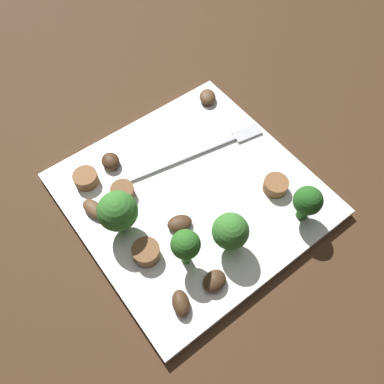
{
  "coord_description": "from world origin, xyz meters",
  "views": [
    {
      "loc": [
        -0.14,
        -0.19,
        0.39
      ],
      "look_at": [
        0.0,
        0.0,
        0.01
      ],
      "focal_mm": 37.18,
      "sensor_mm": 36.0,
      "label": 1
    }
  ],
  "objects_px": {
    "mushroom_0": "(110,161)",
    "mushroom_2": "(94,209)",
    "broccoli_floret_1": "(230,232)",
    "broccoli_floret_3": "(186,245)",
    "mushroom_4": "(181,303)",
    "sausage_slice_3": "(123,191)",
    "broccoli_floret_2": "(118,212)",
    "fork": "(206,149)",
    "broccoli_floret_0": "(308,202)",
    "sausage_slice_0": "(86,178)",
    "mushroom_3": "(208,97)",
    "plate": "(192,194)",
    "sausage_slice_2": "(146,252)",
    "sausage_slice_1": "(276,185)",
    "mushroom_1": "(214,281)",
    "mushroom_5": "(180,223)"
  },
  "relations": [
    {
      "from": "fork",
      "to": "broccoli_floret_2",
      "type": "relative_size",
      "value": 3.16
    },
    {
      "from": "sausage_slice_3",
      "to": "broccoli_floret_2",
      "type": "bearing_deg",
      "value": -123.13
    },
    {
      "from": "sausage_slice_3",
      "to": "mushroom_2",
      "type": "xyz_separation_m",
      "value": [
        -0.04,
        0.0,
        -0.0
      ]
    },
    {
      "from": "broccoli_floret_3",
      "to": "sausage_slice_0",
      "type": "distance_m",
      "value": 0.15
    },
    {
      "from": "mushroom_1",
      "to": "fork",
      "type": "bearing_deg",
      "value": 54.61
    },
    {
      "from": "broccoli_floret_1",
      "to": "broccoli_floret_3",
      "type": "bearing_deg",
      "value": 163.63
    },
    {
      "from": "broccoli_floret_2",
      "to": "mushroom_2",
      "type": "bearing_deg",
      "value": 111.85
    },
    {
      "from": "sausage_slice_1",
      "to": "mushroom_4",
      "type": "xyz_separation_m",
      "value": [
        -0.16,
        -0.04,
        -0.0
      ]
    },
    {
      "from": "broccoli_floret_0",
      "to": "sausage_slice_2",
      "type": "bearing_deg",
      "value": 158.42
    },
    {
      "from": "plate",
      "to": "broccoli_floret_0",
      "type": "height_order",
      "value": "broccoli_floret_0"
    },
    {
      "from": "fork",
      "to": "mushroom_3",
      "type": "relative_size",
      "value": 6.83
    },
    {
      "from": "broccoli_floret_1",
      "to": "sausage_slice_3",
      "type": "relative_size",
      "value": 1.92
    },
    {
      "from": "sausage_slice_0",
      "to": "mushroom_3",
      "type": "relative_size",
      "value": 1.07
    },
    {
      "from": "sausage_slice_3",
      "to": "mushroom_0",
      "type": "xyz_separation_m",
      "value": [
        0.01,
        0.04,
        0.0
      ]
    },
    {
      "from": "sausage_slice_2",
      "to": "mushroom_2",
      "type": "bearing_deg",
      "value": 102.28
    },
    {
      "from": "broccoli_floret_3",
      "to": "mushroom_5",
      "type": "bearing_deg",
      "value": 63.01
    },
    {
      "from": "broccoli_floret_1",
      "to": "broccoli_floret_0",
      "type": "bearing_deg",
      "value": -14.11
    },
    {
      "from": "plate",
      "to": "sausage_slice_1",
      "type": "xyz_separation_m",
      "value": [
        0.08,
        -0.05,
        0.01
      ]
    },
    {
      "from": "mushroom_3",
      "to": "mushroom_5",
      "type": "relative_size",
      "value": 0.97
    },
    {
      "from": "broccoli_floret_1",
      "to": "fork",
      "type": "bearing_deg",
      "value": 62.44
    },
    {
      "from": "broccoli_floret_1",
      "to": "sausage_slice_2",
      "type": "relative_size",
      "value": 1.77
    },
    {
      "from": "fork",
      "to": "sausage_slice_2",
      "type": "xyz_separation_m",
      "value": [
        -0.13,
        -0.07,
        0.01
      ]
    },
    {
      "from": "plate",
      "to": "mushroom_1",
      "type": "bearing_deg",
      "value": -115.67
    },
    {
      "from": "mushroom_5",
      "to": "sausage_slice_3",
      "type": "bearing_deg",
      "value": 111.39
    },
    {
      "from": "plate",
      "to": "mushroom_1",
      "type": "relative_size",
      "value": 10.16
    },
    {
      "from": "fork",
      "to": "sausage_slice_0",
      "type": "distance_m",
      "value": 0.15
    },
    {
      "from": "plate",
      "to": "sausage_slice_0",
      "type": "height_order",
      "value": "sausage_slice_0"
    },
    {
      "from": "mushroom_0",
      "to": "mushroom_2",
      "type": "bearing_deg",
      "value": -138.02
    },
    {
      "from": "mushroom_3",
      "to": "mushroom_4",
      "type": "height_order",
      "value": "same"
    },
    {
      "from": "broccoli_floret_0",
      "to": "sausage_slice_0",
      "type": "distance_m",
      "value": 0.25
    },
    {
      "from": "sausage_slice_1",
      "to": "mushroom_5",
      "type": "distance_m",
      "value": 0.12
    },
    {
      "from": "fork",
      "to": "broccoli_floret_1",
      "type": "height_order",
      "value": "broccoli_floret_1"
    },
    {
      "from": "broccoli_floret_3",
      "to": "sausage_slice_2",
      "type": "height_order",
      "value": "broccoli_floret_3"
    },
    {
      "from": "sausage_slice_3",
      "to": "mushroom_5",
      "type": "bearing_deg",
      "value": -68.61
    },
    {
      "from": "mushroom_0",
      "to": "mushroom_4",
      "type": "bearing_deg",
      "value": -100.28
    },
    {
      "from": "broccoli_floret_0",
      "to": "mushroom_3",
      "type": "relative_size",
      "value": 1.8
    },
    {
      "from": "broccoli_floret_0",
      "to": "mushroom_1",
      "type": "height_order",
      "value": "broccoli_floret_0"
    },
    {
      "from": "broccoli_floret_0",
      "to": "sausage_slice_0",
      "type": "height_order",
      "value": "broccoli_floret_0"
    },
    {
      "from": "mushroom_1",
      "to": "mushroom_5",
      "type": "xyz_separation_m",
      "value": [
        0.01,
        0.07,
        -0.0
      ]
    },
    {
      "from": "broccoli_floret_1",
      "to": "sausage_slice_0",
      "type": "height_order",
      "value": "broccoli_floret_1"
    },
    {
      "from": "broccoli_floret_0",
      "to": "mushroom_3",
      "type": "height_order",
      "value": "broccoli_floret_0"
    },
    {
      "from": "plate",
      "to": "mushroom_5",
      "type": "bearing_deg",
      "value": -144.62
    },
    {
      "from": "mushroom_2",
      "to": "mushroom_4",
      "type": "xyz_separation_m",
      "value": [
        0.01,
        -0.14,
        0.0
      ]
    },
    {
      "from": "broccoli_floret_3",
      "to": "mushroom_4",
      "type": "bearing_deg",
      "value": -132.73
    },
    {
      "from": "mushroom_0",
      "to": "mushroom_1",
      "type": "relative_size",
      "value": 0.96
    },
    {
      "from": "mushroom_0",
      "to": "sausage_slice_0",
      "type": "bearing_deg",
      "value": -173.63
    },
    {
      "from": "fork",
      "to": "broccoli_floret_3",
      "type": "bearing_deg",
      "value": -125.64
    },
    {
      "from": "sausage_slice_1",
      "to": "sausage_slice_2",
      "type": "xyz_separation_m",
      "value": [
        -0.16,
        0.02,
        0.0
      ]
    },
    {
      "from": "sausage_slice_2",
      "to": "broccoli_floret_1",
      "type": "bearing_deg",
      "value": -29.37
    },
    {
      "from": "broccoli_floret_3",
      "to": "broccoli_floret_2",
      "type": "bearing_deg",
      "value": 114.2
    }
  ]
}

